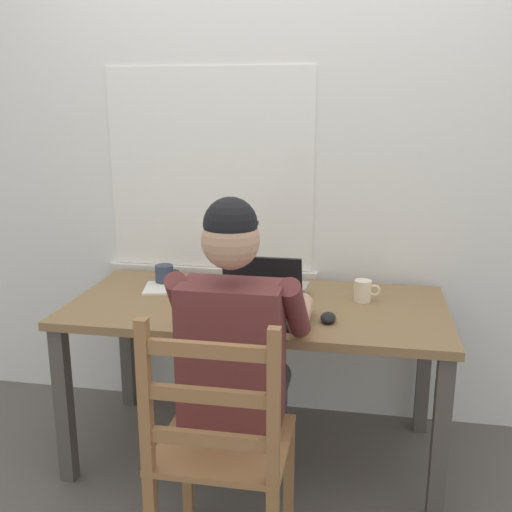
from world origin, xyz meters
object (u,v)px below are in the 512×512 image
object	(u,v)px
desk	(257,322)
computer_mouse	(328,318)
wooden_chair	(221,451)
coffee_mug_white	(363,291)
coffee_mug_dark	(165,275)
laptop	(258,302)
seated_person	(239,351)
book_stack_main	(288,289)

from	to	relation	value
desk	computer_mouse	bearing A→B (deg)	-28.44
wooden_chair	computer_mouse	bearing A→B (deg)	62.58
desk	coffee_mug_white	size ratio (longest dim) A/B	14.24
desk	coffee_mug_dark	world-z (taller)	coffee_mug_dark
desk	laptop	world-z (taller)	laptop
wooden_chair	coffee_mug_dark	bearing A→B (deg)	117.82
coffee_mug_white	coffee_mug_dark	size ratio (longest dim) A/B	0.91
seated_person	wooden_chair	size ratio (longest dim) A/B	1.32
seated_person	computer_mouse	bearing A→B (deg)	44.30
desk	coffee_mug_dark	bearing A→B (deg)	157.88
laptop	desk	bearing A→B (deg)	102.58
computer_mouse	book_stack_main	xyz separation A→B (m)	(-0.20, 0.31, 0.01)
seated_person	desk	bearing A→B (deg)	92.18
seated_person	coffee_mug_dark	xyz separation A→B (m)	(-0.49, 0.65, 0.07)
wooden_chair	book_stack_main	bearing A→B (deg)	83.67
desk	wooden_chair	world-z (taller)	wooden_chair
seated_person	computer_mouse	distance (m)	0.41
computer_mouse	coffee_mug_dark	size ratio (longest dim) A/B	0.82
wooden_chair	laptop	world-z (taller)	wooden_chair
coffee_mug_white	computer_mouse	bearing A→B (deg)	-115.39
laptop	book_stack_main	bearing A→B (deg)	73.35
computer_mouse	coffee_mug_white	world-z (taller)	coffee_mug_white
wooden_chair	book_stack_main	size ratio (longest dim) A/B	5.25
coffee_mug_dark	book_stack_main	world-z (taller)	coffee_mug_dark
wooden_chair	computer_mouse	xyz separation A→B (m)	(0.30, 0.57, 0.26)
coffee_mug_white	book_stack_main	xyz separation A→B (m)	(-0.33, 0.03, -0.02)
desk	coffee_mug_white	distance (m)	0.48
seated_person	laptop	bearing A→B (deg)	87.48
desk	seated_person	distance (m)	0.46
coffee_mug_white	book_stack_main	distance (m)	0.33
computer_mouse	book_stack_main	world-z (taller)	book_stack_main
coffee_mug_white	coffee_mug_dark	distance (m)	0.92
wooden_chair	computer_mouse	world-z (taller)	wooden_chair
coffee_mug_dark	book_stack_main	bearing A→B (deg)	-5.36
desk	computer_mouse	distance (m)	0.37
laptop	coffee_mug_dark	distance (m)	0.61
seated_person	computer_mouse	world-z (taller)	seated_person
desk	seated_person	bearing A→B (deg)	-87.82
desk	book_stack_main	bearing A→B (deg)	50.21
coffee_mug_white	coffee_mug_dark	xyz separation A→B (m)	(-0.92, 0.09, -0.00)
book_stack_main	wooden_chair	bearing A→B (deg)	-96.33
computer_mouse	coffee_mug_dark	xyz separation A→B (m)	(-0.79, 0.36, 0.03)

